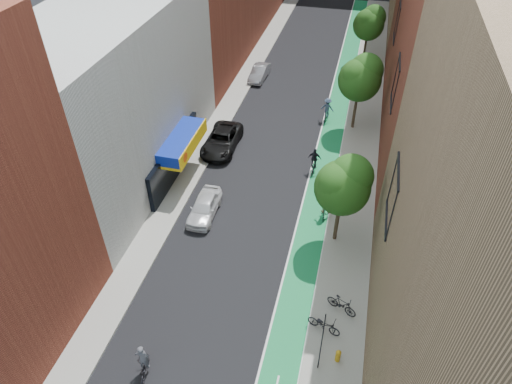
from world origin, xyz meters
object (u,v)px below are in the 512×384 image
Objects in this scene: parked_car_silver at (259,73)px; cyclist_lane_near at (325,206)px; cyclist_lead at (144,364)px; parked_car_white at (204,207)px; cyclist_lane_far at (327,110)px; fire_hydrant at (338,355)px; parked_car_black at (222,140)px; cyclist_lane_mid at (314,163)px.

cyclist_lane_near reaches higher than parked_car_silver.
parked_car_silver is 1.94× the size of cyclist_lead.
parked_car_white is 16.00m from cyclist_lane_far.
cyclist_lane_far is 23.70m from fire_hydrant.
parked_car_black is 2.63× the size of cyclist_lane_near.
cyclist_lane_mid is 7.93m from cyclist_lane_far.
parked_car_white reaches higher than fire_hydrant.
parked_car_silver is at bearing 110.61° from fire_hydrant.
parked_car_silver is 1.97× the size of cyclist_lane_near.
parked_car_silver is 1.90× the size of cyclist_lane_far.
parked_car_black is 2.59× the size of cyclist_lead.
cyclist_lead is 9.60m from fire_hydrant.
parked_car_white is 0.76× the size of parked_car_black.
cyclist_lane_mid is 2.57× the size of fire_hydrant.
parked_car_black is at bearing 50.68° from cyclist_lane_far.
parked_car_black is 7.92m from cyclist_lane_mid.
cyclist_lane_near is 1.00× the size of cyclist_lane_mid.
cyclist_lane_near is 10.89m from fire_hydrant.
parked_car_silver is 16.49m from cyclist_lane_mid.
cyclist_lane_far is at bearing -88.77° from cyclist_lane_mid.
parked_car_black is 19.83m from cyclist_lead.
cyclist_lead is at bearing -83.49° from parked_car_silver.
cyclist_lane_mid is (5.68, 18.34, 0.06)m from cyclist_lead.
cyclist_lane_mid is 15.90m from fire_hydrant.
parked_car_silver is 10.22m from cyclist_lane_far.
cyclist_lead reaches higher than parked_car_black.
cyclist_lane_near reaches higher than parked_car_white.
cyclist_lead is 15.27m from cyclist_lane_near.
cyclist_lane_mid is (6.55, 6.67, 0.08)m from parked_car_white.
parked_car_black is 2.62× the size of cyclist_lane_mid.
parked_car_white is 11.70m from cyclist_lead.
cyclist_lead reaches higher than cyclist_lane_mid.
cyclist_lane_mid is at bearing -10.44° from parked_car_black.
parked_car_black is 1.34× the size of parked_car_silver.
fire_hydrant is (3.50, -15.51, -0.20)m from cyclist_lane_mid.
cyclist_lane_far is (0.00, 7.93, 0.23)m from cyclist_lane_mid.
cyclist_lane_near is (7.99, 1.84, 0.21)m from parked_car_white.
parked_car_black is 2.54× the size of cyclist_lane_far.
cyclist_lane_far reaches higher than parked_car_black.
parked_car_white is at bearing -83.80° from parked_car_silver.
cyclist_lane_near is 12.83m from cyclist_lane_far.
fire_hydrant is (10.04, -8.84, -0.12)m from parked_car_white.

